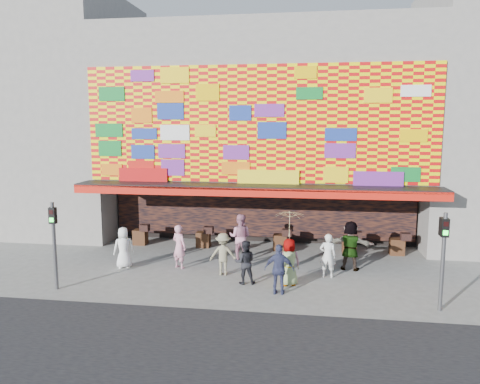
{
  "coord_description": "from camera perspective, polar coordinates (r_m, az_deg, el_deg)",
  "views": [
    {
      "loc": [
        2.23,
        -15.67,
        5.59
      ],
      "look_at": [
        -0.42,
        2.0,
        2.96
      ],
      "focal_mm": 35.0,
      "sensor_mm": 36.0,
      "label": 1
    }
  ],
  "objects": [
    {
      "name": "ped_a",
      "position": [
        18.86,
        -14.0,
        -6.58
      ],
      "size": [
        0.93,
        0.82,
        1.6
      ],
      "primitive_type": "imported",
      "rotation": [
        0.0,
        0.0,
        3.64
      ],
      "color": "white",
      "rests_on": "ground"
    },
    {
      "name": "road_strip",
      "position": [
        10.96,
        -4.79,
        -22.25
      ],
      "size": [
        30.0,
        8.0,
        0.02
      ],
      "primitive_type": "cube",
      "color": "black",
      "rests_on": "ground"
    },
    {
      "name": "ped_i",
      "position": [
        19.37,
        0.02,
        -5.48
      ],
      "size": [
        0.98,
        0.8,
        1.9
      ],
      "primitive_type": "imported",
      "rotation": [
        0.0,
        0.0,
        3.05
      ],
      "color": "#C47F99",
      "rests_on": "ground"
    },
    {
      "name": "ped_c",
      "position": [
        16.54,
        0.6,
        -8.55
      ],
      "size": [
        0.84,
        0.7,
        1.55
      ],
      "primitive_type": "imported",
      "rotation": [
        0.0,
        0.0,
        3.31
      ],
      "color": "black",
      "rests_on": "ground"
    },
    {
      "name": "ped_f",
      "position": [
        18.49,
        13.31,
        -6.36
      ],
      "size": [
        1.85,
        0.89,
        1.92
      ],
      "primitive_type": "imported",
      "rotation": [
        0.0,
        0.0,
        2.95
      ],
      "color": "gray",
      "rests_on": "ground"
    },
    {
      "name": "ped_b",
      "position": [
        18.39,
        -7.42,
        -6.6
      ],
      "size": [
        0.75,
        0.66,
        1.72
      ],
      "primitive_type": "imported",
      "rotation": [
        0.0,
        0.0,
        2.65
      ],
      "color": "pink",
      "rests_on": "ground"
    },
    {
      "name": "signal_right",
      "position": [
        15.18,
        23.56,
        -6.56
      ],
      "size": [
        0.22,
        0.2,
        3.0
      ],
      "color": "#59595B",
      "rests_on": "ground"
    },
    {
      "name": "ground",
      "position": [
        16.78,
        0.41,
        -11.08
      ],
      "size": [
        90.0,
        90.0,
        0.0
      ],
      "primitive_type": "plane",
      "color": "slate",
      "rests_on": "ground"
    },
    {
      "name": "neighbor_left",
      "position": [
        28.15,
        -24.52,
        8.46
      ],
      "size": [
        11.0,
        8.0,
        12.0
      ],
      "primitive_type": "cube",
      "color": "gray",
      "rests_on": "ground"
    },
    {
      "name": "ped_e",
      "position": [
        15.6,
        4.81,
        -9.37
      ],
      "size": [
        0.99,
        0.43,
        1.68
      ],
      "primitive_type": "imported",
      "rotation": [
        0.0,
        0.0,
        3.12
      ],
      "color": "#34385B",
      "rests_on": "ground"
    },
    {
      "name": "parasol",
      "position": [
        16.1,
        6.07,
        -3.94
      ],
      "size": [
        1.22,
        1.23,
        1.89
      ],
      "color": "#FFEFA0",
      "rests_on": "ground"
    },
    {
      "name": "ped_h",
      "position": [
        17.48,
        10.65,
        -7.63
      ],
      "size": [
        0.62,
        0.44,
        1.63
      ],
      "primitive_type": "imported",
      "rotation": [
        0.0,
        0.0,
        3.06
      ],
      "color": "silver",
      "rests_on": "ground"
    },
    {
      "name": "shop_building",
      "position": [
        23.95,
        3.21,
        7.51
      ],
      "size": [
        15.2,
        9.4,
        10.0
      ],
      "color": "gray",
      "rests_on": "ground"
    },
    {
      "name": "ped_g",
      "position": [
        16.44,
        6.0,
        -8.51
      ],
      "size": [
        0.94,
        0.77,
        1.66
      ],
      "primitive_type": "imported",
      "rotation": [
        0.0,
        0.0,
        3.49
      ],
      "color": "gray",
      "rests_on": "ground"
    },
    {
      "name": "ped_d",
      "position": [
        17.48,
        -2.05,
        -7.57
      ],
      "size": [
        1.06,
        0.66,
        1.58
      ],
      "primitive_type": "imported",
      "rotation": [
        0.0,
        0.0,
        3.21
      ],
      "color": "gray",
      "rests_on": "ground"
    },
    {
      "name": "signal_left",
      "position": [
        16.9,
        -21.74,
        -4.98
      ],
      "size": [
        0.22,
        0.2,
        3.0
      ],
      "color": "#59595B",
      "rests_on": "ground"
    }
  ]
}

